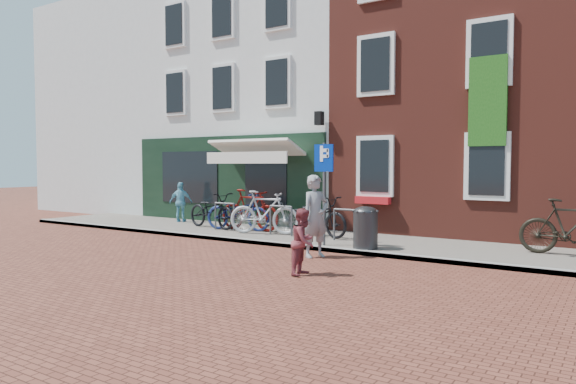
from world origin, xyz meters
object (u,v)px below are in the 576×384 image
Objects in this scene: bicycle_3 at (264,212)px; bicycle_4 at (316,216)px; bicycle_0 at (212,210)px; bicycle_1 at (250,210)px; litter_bin at (365,225)px; cafe_person at (181,202)px; parking_sign at (324,175)px; bicycle_2 at (238,212)px; woman at (316,216)px; bicycle_5 at (570,228)px; boy at (304,242)px.

bicycle_4 is at bearing -90.56° from bicycle_3.
bicycle_0 is 1.33m from bicycle_1.
bicycle_1 reaches higher than litter_bin.
bicycle_1 reaches higher than bicycle_4.
bicycle_1 is (3.38, -0.61, -0.07)m from cafe_person.
parking_sign is 3.59m from bicycle_1.
bicycle_0 is at bearing 95.78° from bicycle_1.
bicycle_0 is at bearing 166.49° from parking_sign.
parking_sign is 1.22× the size of bicycle_1.
litter_bin is at bearing -119.38° from bicycle_3.
bicycle_0 is (-4.51, 1.08, -1.14)m from parking_sign.
bicycle_2 is 1.20m from bicycle_3.
woman reaches higher than bicycle_5.
bicycle_5 reaches higher than bicycle_4.
bicycle_0 is (-4.87, 2.12, -0.26)m from woman.
bicycle_3 is at bearing 167.54° from litter_bin.
bicycle_3 is (0.82, -0.41, 0.00)m from bicycle_1.
woman reaches higher than bicycle_0.
cafe_person reaches higher than bicycle_3.
bicycle_4 is (5.63, -0.60, -0.13)m from cafe_person.
bicycle_4 is 6.05m from bicycle_5.
boy is 0.59× the size of bicycle_0.
boy is 6.04m from bicycle_2.
bicycle_1 is at bearing 46.35° from bicycle_3.
litter_bin is 5.65m from bicycle_0.
bicycle_1 is at bearing -79.33° from bicycle_2.
cafe_person is at bearing 52.69° from boy.
bicycle_2 is 1.00× the size of bicycle_4.
woman is 1.89m from boy.
litter_bin is at bearing -5.27° from boy.
litter_bin is 0.52× the size of bicycle_3.
bicycle_0 is at bearing 103.78° from bicycle_4.
boy is at bearing -89.01° from litter_bin.
parking_sign is at bearing 107.74° from bicycle_5.
boy is (0.73, -1.72, -0.29)m from woman.
cafe_person is (-6.93, 2.90, -0.13)m from woman.
litter_bin is 0.85× the size of boy.
bicycle_5 is at bearing 154.15° from cafe_person.
woman is at bearing -70.55° from parking_sign.
bicycle_2 is at bearing 83.70° from woman.
bicycle_1 and bicycle_3 have the same top height.
bicycle_4 is (-2.03, 4.01, 0.03)m from boy.
bicycle_3 is at bearing 96.40° from bicycle_5.
bicycle_0 is 2.16m from bicycle_3.
bicycle_3 is 0.97× the size of bicycle_4.
woman is 0.87× the size of bicycle_0.
bicycle_5 reaches higher than litter_bin.
woman is 4.46m from bicycle_2.
litter_bin is at bearing -107.10° from bicycle_1.
parking_sign reaches higher than cafe_person.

